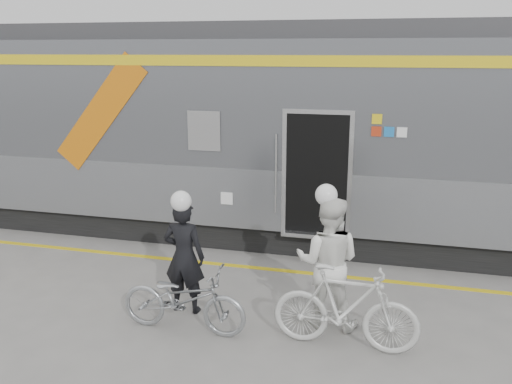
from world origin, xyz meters
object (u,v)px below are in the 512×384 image
(bicycle_left, at_px, (184,299))
(bicycle_right, at_px, (346,308))
(man, at_px, (184,257))
(woman, at_px, (328,262))

(bicycle_left, relative_size, bicycle_right, 0.95)
(man, height_order, bicycle_left, man)
(bicycle_left, xyz_separation_m, bicycle_right, (2.10, 0.10, 0.09))
(woman, bearing_deg, bicycle_right, 120.25)
(bicycle_left, relative_size, woman, 0.95)
(woman, bearing_deg, bicycle_left, 21.54)
(woman, distance_m, bicycle_right, 0.72)
(bicycle_left, xyz_separation_m, woman, (1.80, 0.65, 0.45))
(man, relative_size, bicycle_left, 0.95)
(woman, xyz_separation_m, bicycle_right, (0.30, -0.55, -0.35))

